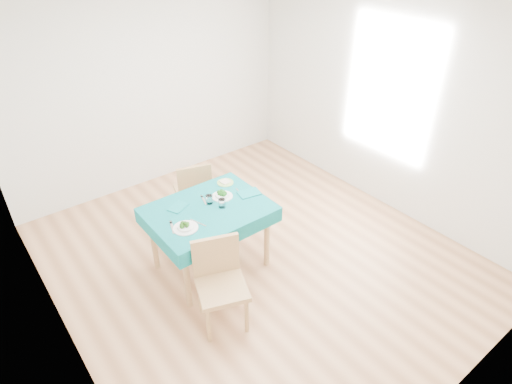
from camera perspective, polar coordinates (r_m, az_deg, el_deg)
room_shell at (r=4.09m, az=0.00°, el=5.88°), size 4.02×4.52×2.73m
table at (r=4.51m, az=-6.10°, el=-6.11°), size 1.17×0.89×0.76m
chair_near at (r=3.82m, az=-4.64°, el=-11.51°), size 0.56×0.59×1.07m
chair_far at (r=5.17m, az=-8.50°, el=0.84°), size 0.51×0.53×0.99m
bowl_near at (r=4.02m, az=-9.40°, el=-4.42°), size 0.24×0.24×0.07m
bowl_far at (r=4.43m, az=-4.54°, el=-0.30°), size 0.22×0.22×0.07m
fork_near at (r=4.07m, az=-11.08°, el=-4.69°), size 0.08×0.19×0.00m
knife_near at (r=4.10m, az=-7.71°, el=-4.08°), size 0.08×0.19×0.00m
fork_far at (r=4.41m, az=-6.94°, el=-1.11°), size 0.07×0.17×0.00m
knife_far at (r=4.50m, az=-2.14°, el=-0.10°), size 0.05×0.20×0.00m
napkin_near at (r=4.34m, az=-10.35°, el=-2.00°), size 0.23×0.20×0.01m
napkin_far at (r=4.48m, az=-0.92°, el=-0.14°), size 0.25×0.20×0.01m
tumbler_center at (r=4.33m, az=-6.26°, el=-0.99°), size 0.07×0.07×0.09m
tumbler_side at (r=4.27m, az=-4.57°, el=-1.49°), size 0.07×0.07×0.09m
side_plate at (r=4.67m, az=-4.12°, el=1.26°), size 0.18×0.18×0.01m
bread_slice at (r=4.67m, az=-4.12°, el=1.39°), size 0.10×0.10×0.01m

